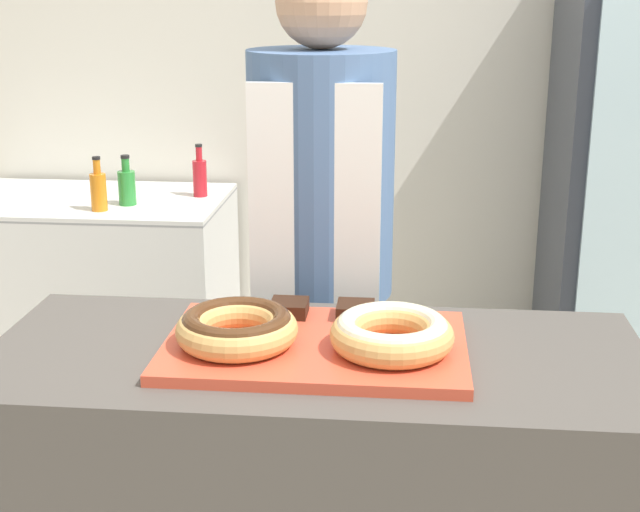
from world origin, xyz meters
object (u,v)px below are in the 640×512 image
brownie_back_left (289,308)px  chest_freezer (98,291)px  beverage_fridge (635,189)px  bottle_orange (98,190)px  brownie_back_right (355,310)px  bottle_red (200,176)px  donut_light_glaze (392,332)px  bottle_green (127,186)px  donut_chocolate_glaze (237,327)px  serving_tray (315,347)px  baker_person (321,262)px

brownie_back_left → chest_freezer: brownie_back_left is taller
brownie_back_left → beverage_fridge: (1.13, 1.57, -0.05)m
brownie_back_left → bottle_orange: bottle_orange is taller
brownie_back_right → bottle_red: 1.82m
donut_light_glaze → chest_freezer: (-1.26, 1.76, -0.57)m
bottle_green → chest_freezer: bearing=152.5°
donut_chocolate_glaze → bottle_orange: 1.78m
donut_light_glaze → bottle_red: size_ratio=1.17×
brownie_back_right → chest_freezer: bearing=126.7°
serving_tray → baker_person: size_ratio=0.35×
brownie_back_right → baker_person: 0.43m
donut_light_glaze → chest_freezer: size_ratio=0.23×
beverage_fridge → chest_freezer: (-2.16, 0.01, -0.49)m
beverage_fridge → bottle_red: (-1.72, 0.08, -0.00)m
serving_tray → brownie_back_left: (-0.07, 0.15, 0.03)m
baker_person → serving_tray: bearing=-85.7°
donut_chocolate_glaze → chest_freezer: 2.08m
chest_freezer → bottle_orange: size_ratio=5.15×
brownie_back_right → baker_person: (-0.12, 0.41, -0.02)m
donut_chocolate_glaze → beverage_fridge: (1.21, 1.76, -0.08)m
donut_chocolate_glaze → bottle_orange: bottle_orange is taller
brownie_back_right → bottle_orange: 1.75m
donut_light_glaze → bottle_green: size_ratio=1.27×
brownie_back_left → bottle_green: bearing=119.6°
donut_chocolate_glaze → brownie_back_left: bearing=65.2°
donut_chocolate_glaze → brownie_back_right: (0.23, 0.18, -0.02)m
serving_tray → bottle_orange: size_ratio=2.98×
brownie_back_left → chest_freezer: (-1.03, 1.58, -0.54)m
brownie_back_right → chest_freezer: brownie_back_right is taller
donut_chocolate_glaze → bottle_red: size_ratio=1.17×
donut_chocolate_glaze → donut_light_glaze: same height
donut_chocolate_glaze → bottle_green: bearing=114.5°
beverage_fridge → bottle_orange: beverage_fridge is taller
donut_chocolate_glaze → baker_person: bearing=78.9°
donut_light_glaze → serving_tray: bearing=168.7°
serving_tray → donut_chocolate_glaze: size_ratio=2.48×
brownie_back_left → bottle_red: bottle_red is taller
donut_chocolate_glaze → beverage_fridge: bearing=55.4°
beverage_fridge → chest_freezer: beverage_fridge is taller
bottle_red → brownie_back_right: bearing=-66.0°
donut_light_glaze → beverage_fridge: 1.97m
chest_freezer → beverage_fridge: bearing=-0.2°
bottle_green → baker_person: bearing=-50.7°
serving_tray → baker_person: 0.57m
bottle_green → bottle_red: size_ratio=0.92×
donut_chocolate_glaze → bottle_orange: size_ratio=1.20×
brownie_back_right → bottle_orange: size_ratio=0.39×
donut_chocolate_glaze → brownie_back_left: size_ratio=3.06×
serving_tray → chest_freezer: bearing=122.5°
baker_person → bottle_orange: 1.36m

